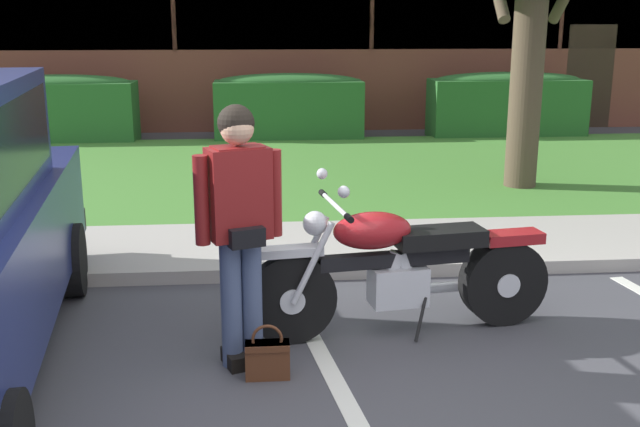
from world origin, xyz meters
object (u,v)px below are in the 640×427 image
object	(u,v)px
handbag	(267,356)
brick_building	(342,24)
rider_person	(239,218)
hedge_center_left	(60,107)
hedge_center_right	(289,105)
motorcycle	(413,268)
hedge_right	(507,103)

from	to	relation	value
handbag	brick_building	distance (m)	16.29
handbag	rider_person	bearing A→B (deg)	124.77
rider_person	brick_building	world-z (taller)	brick_building
hedge_center_left	hedge_center_right	bearing A→B (deg)	0.00
rider_person	hedge_center_left	xyz separation A→B (m)	(-3.44, 9.49, -0.34)
rider_person	handbag	size ratio (longest dim) A/B	4.74
hedge_center_right	brick_building	world-z (taller)	brick_building
handbag	hedge_center_right	xyz separation A→B (m)	(0.58, 9.72, 0.51)
motorcycle	brick_building	bearing A→B (deg)	85.38
rider_person	brick_building	size ratio (longest dim) A/B	0.07
hedge_center_right	hedge_center_left	bearing A→B (deg)	180.00
motorcycle	handbag	size ratio (longest dim) A/B	6.21
handbag	hedge_center_right	world-z (taller)	hedge_center_right
hedge_center_right	rider_person	bearing A→B (deg)	-94.41
hedge_center_right	handbag	bearing A→B (deg)	-93.39
rider_person	brick_building	xyz separation A→B (m)	(2.45, 15.79, 1.08)
motorcycle	rider_person	size ratio (longest dim) A/B	1.31
hedge_right	hedge_center_right	bearing A→B (deg)	180.00
motorcycle	handbag	distance (m)	1.29
rider_person	handbag	distance (m)	0.89
motorcycle	brick_building	size ratio (longest dim) A/B	0.10
handbag	hedge_center_left	bearing A→B (deg)	110.30
brick_building	hedge_center_right	bearing A→B (deg)	-105.28
rider_person	hedge_right	size ratio (longest dim) A/B	0.58
motorcycle	hedge_center_left	size ratio (longest dim) A/B	0.82
motorcycle	hedge_center_right	distance (m)	9.07
hedge_center_right	brick_building	xyz separation A→B (m)	(1.72, 6.30, 1.43)
handbag	hedge_center_left	size ratio (longest dim) A/B	0.13
hedge_center_left	hedge_right	distance (m)	8.34
hedge_center_right	motorcycle	bearing A→B (deg)	-86.96
motorcycle	hedge_right	distance (m)	9.78
handbag	hedge_center_right	distance (m)	9.75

